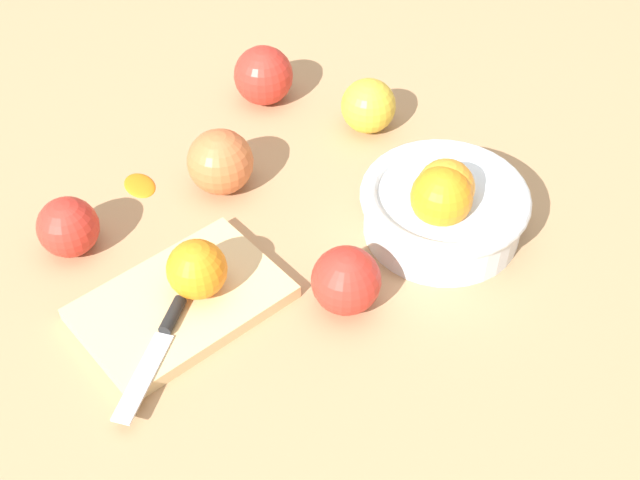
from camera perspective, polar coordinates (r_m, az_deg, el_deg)
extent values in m
plane|color=tan|center=(1.01, -3.58, 1.30)|extent=(2.40, 2.40, 0.00)
cylinder|color=silver|center=(0.98, 8.50, 1.84)|extent=(0.19, 0.19, 0.05)
torus|color=silver|center=(0.97, 8.67, 3.01)|extent=(0.20, 0.20, 0.02)
sphere|color=orange|center=(0.95, 8.70, 3.61)|extent=(0.07, 0.07, 0.07)
sphere|color=orange|center=(0.94, 8.42, 2.97)|extent=(0.07, 0.07, 0.07)
cube|color=#DBB77F|center=(0.92, -9.56, -4.32)|extent=(0.23, 0.16, 0.02)
sphere|color=orange|center=(0.89, -8.53, -2.02)|extent=(0.07, 0.07, 0.07)
cube|color=silver|center=(0.85, -12.13, -9.25)|extent=(0.10, 0.08, 0.00)
cylinder|color=black|center=(0.89, -10.17, -5.15)|extent=(0.04, 0.04, 0.01)
sphere|color=red|center=(1.17, -3.94, 11.30)|extent=(0.08, 0.08, 0.08)
sphere|color=gold|center=(1.12, 3.37, 9.26)|extent=(0.07, 0.07, 0.07)
sphere|color=red|center=(0.99, -17.05, 0.86)|extent=(0.07, 0.07, 0.07)
sphere|color=red|center=(0.89, 1.82, -2.83)|extent=(0.08, 0.08, 0.08)
sphere|color=#CC6638|center=(1.03, -6.92, 5.40)|extent=(0.08, 0.08, 0.08)
ellipsoid|color=orange|center=(1.07, -12.41, 3.85)|extent=(0.04, 0.05, 0.01)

